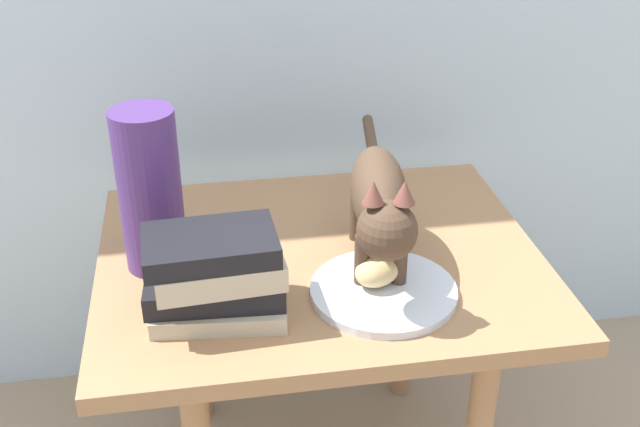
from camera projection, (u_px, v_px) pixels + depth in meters
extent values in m
cube|color=#9E724C|center=(320.00, 261.00, 1.34)|extent=(0.76, 0.61, 0.03)
cylinder|color=#9E724C|center=(196.00, 321.00, 1.64)|extent=(0.04, 0.04, 0.51)
cylinder|color=#9E724C|center=(405.00, 301.00, 1.71)|extent=(0.04, 0.04, 0.51)
cylinder|color=silver|center=(383.00, 291.00, 1.23)|extent=(0.23, 0.23, 0.01)
ellipsoid|color=#E0BC7A|center=(378.00, 270.00, 1.22)|extent=(0.10, 0.09, 0.05)
cylinder|color=#4C3828|center=(400.00, 263.00, 1.22)|extent=(0.02, 0.02, 0.10)
cylinder|color=#4C3828|center=(362.00, 263.00, 1.22)|extent=(0.02, 0.02, 0.10)
cylinder|color=#4C3828|center=(391.00, 213.00, 1.36)|extent=(0.02, 0.02, 0.10)
cylinder|color=#4C3828|center=(356.00, 214.00, 1.36)|extent=(0.02, 0.02, 0.10)
ellipsoid|color=#4C3828|center=(379.00, 191.00, 1.25)|extent=(0.13, 0.27, 0.11)
sphere|color=#4C3828|center=(387.00, 231.00, 1.11)|extent=(0.09, 0.09, 0.09)
cone|color=brown|center=(405.00, 192.00, 1.08)|extent=(0.03, 0.03, 0.03)
cone|color=brown|center=(373.00, 192.00, 1.08)|extent=(0.03, 0.03, 0.03)
cylinder|color=#4C3828|center=(370.00, 136.00, 1.43)|extent=(0.04, 0.16, 0.02)
cube|color=#BCB299|center=(220.00, 306.00, 1.18)|extent=(0.21, 0.14, 0.03)
cube|color=black|center=(215.00, 284.00, 1.17)|extent=(0.21, 0.13, 0.04)
cube|color=#BCB299|center=(218.00, 266.00, 1.14)|extent=(0.20, 0.14, 0.04)
cube|color=black|center=(210.00, 245.00, 1.13)|extent=(0.20, 0.13, 0.03)
cylinder|color=#4C2D72|center=(150.00, 191.00, 1.24)|extent=(0.10, 0.10, 0.28)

